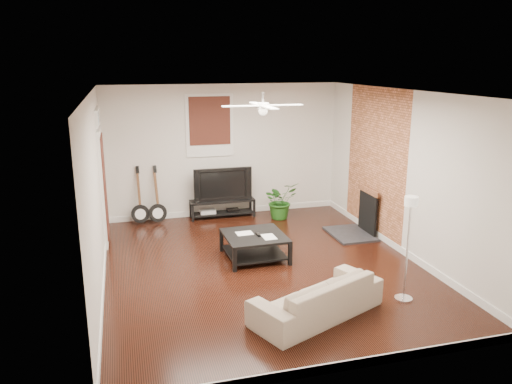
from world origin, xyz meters
TOP-DOWN VIEW (x-y plane):
  - room at (0.00, 0.00)m, footprint 5.01×6.01m
  - brick_accent at (2.49, 1.00)m, footprint 0.02×2.20m
  - fireplace at (2.20, 1.00)m, footprint 0.80×1.10m
  - window_back at (-0.30, 2.97)m, footprint 1.00×0.06m
  - door_left at (-2.46, 1.90)m, footprint 0.08×1.00m
  - tv_stand at (-0.10, 2.78)m, footprint 1.37×0.37m
  - tv at (-0.10, 2.80)m, footprint 1.23×0.16m
  - coffee_table at (-0.04, 0.37)m, footprint 1.02×1.02m
  - sofa at (0.24, -1.77)m, footprint 1.98×1.41m
  - floor_lamp at (1.59, -1.67)m, footprint 0.33×0.33m
  - potted_plant at (1.07, 2.38)m, footprint 0.86×0.80m
  - guitar_left at (-1.82, 2.75)m, footprint 0.39×0.29m
  - guitar_right at (-1.47, 2.72)m, footprint 0.41×0.32m
  - ceiling_fan at (0.00, 0.00)m, footprint 1.24×1.24m

SIDE VIEW (x-z plane):
  - tv_stand at x=-0.10m, z-range 0.00..0.38m
  - coffee_table at x=-0.04m, z-range 0.00..0.42m
  - sofa at x=0.24m, z-range 0.00..0.54m
  - potted_plant at x=1.07m, z-range 0.00..0.79m
  - fireplace at x=2.20m, z-range 0.00..0.92m
  - guitar_left at x=-1.82m, z-range 0.00..1.21m
  - guitar_right at x=-1.47m, z-range 0.00..1.21m
  - tv at x=-0.10m, z-range 0.39..1.10m
  - floor_lamp at x=1.59m, z-range 0.00..1.51m
  - door_left at x=-2.46m, z-range 0.00..2.50m
  - room at x=0.00m, z-range 0.00..2.80m
  - brick_accent at x=2.49m, z-range 0.00..2.80m
  - window_back at x=-0.30m, z-range 1.30..2.60m
  - ceiling_fan at x=0.00m, z-range 2.44..2.76m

